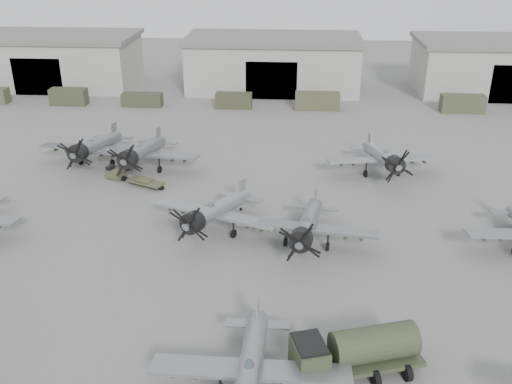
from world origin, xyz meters
TOP-DOWN VIEW (x-y plane):
  - ground at (0.00, 0.00)m, footprint 220.00×220.00m
  - hangar_left at (-38.00, 61.96)m, footprint 29.00×14.80m
  - hangar_center at (0.00, 61.96)m, footprint 29.00×14.80m
  - hangar_right at (38.00, 61.96)m, footprint 29.00×14.80m
  - support_truck_1 at (-31.11, 50.00)m, footprint 5.55×2.20m
  - support_truck_2 at (-19.60, 50.00)m, footprint 6.09×2.20m
  - support_truck_3 at (-5.49, 50.00)m, footprint 5.49×2.20m
  - support_truck_4 at (7.16, 50.00)m, footprint 6.66×2.20m
  - support_truck_6 at (28.60, 50.00)m, footprint 6.33×2.20m
  - aircraft_near_1 at (1.49, -8.97)m, footprint 11.63×10.46m
  - aircraft_mid_1 at (-3.15, 10.47)m, footprint 11.86×10.72m
  - aircraft_mid_2 at (4.96, 8.38)m, footprint 12.05×10.85m
  - aircraft_far_0 at (-13.12, 24.16)m, footprint 12.89×11.60m
  - aircraft_far_1 at (13.53, 24.56)m, footprint 12.33×11.10m
  - aircraft_extra_968 at (-18.95, 25.60)m, footprint 12.89×11.60m
  - fuel_tanker at (7.69, -6.47)m, footprint 8.40×5.26m
  - tug_trailer at (-14.14, 21.33)m, footprint 7.05×4.20m

SIDE VIEW (x-z plane):
  - ground at x=0.00m, z-range 0.00..0.00m
  - tug_trailer at x=-14.14m, z-range -0.18..1.26m
  - support_truck_2 at x=-19.60m, z-range 0.00..1.98m
  - support_truck_3 at x=-5.49m, z-range 0.00..2.24m
  - support_truck_1 at x=-31.11m, z-range 0.00..2.52m
  - support_truck_4 at x=7.16m, z-range 0.00..2.57m
  - support_truck_6 at x=28.60m, z-range 0.00..2.58m
  - fuel_tanker at x=7.69m, z-range 0.23..3.31m
  - aircraft_near_1 at x=1.49m, z-range -0.21..4.46m
  - aircraft_mid_2 at x=4.96m, z-range -0.22..4.57m
  - aircraft_mid_1 at x=-3.15m, z-range -0.22..4.59m
  - aircraft_far_1 at x=13.53m, z-range -0.22..4.67m
  - aircraft_far_0 at x=-13.12m, z-range -0.23..4.90m
  - aircraft_extra_968 at x=-18.95m, z-range -0.23..4.90m
  - hangar_left at x=-38.00m, z-range 0.02..8.72m
  - hangar_center at x=0.00m, z-range 0.02..8.72m
  - hangar_right at x=38.00m, z-range 0.02..8.72m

